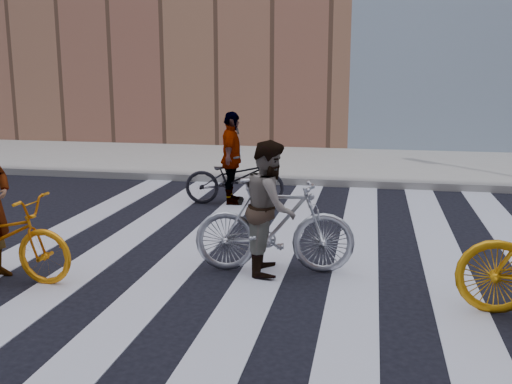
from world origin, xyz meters
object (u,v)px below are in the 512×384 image
(bike_dark_rear, at_px, (235,179))
(bike_silver_mid, at_px, (274,226))
(rider_rear, at_px, (232,158))
(rider_mid, at_px, (270,207))

(bike_dark_rear, bearing_deg, bike_silver_mid, -166.24)
(rider_rear, bearing_deg, bike_silver_mid, -165.52)
(bike_dark_rear, height_order, rider_rear, rider_rear)
(bike_dark_rear, relative_size, rider_mid, 1.12)
(rider_rear, bearing_deg, rider_mid, -166.24)
(bike_dark_rear, distance_m, rider_rear, 0.37)
(rider_mid, xyz_separation_m, rider_rear, (-1.30, 3.48, 0.03))
(bike_silver_mid, height_order, bike_dark_rear, bike_silver_mid)
(rider_mid, height_order, rider_rear, rider_rear)
(bike_silver_mid, distance_m, rider_mid, 0.23)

